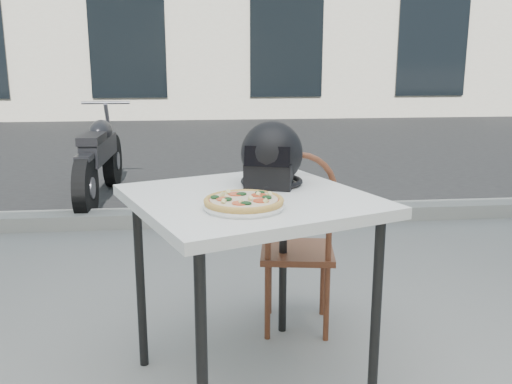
{
  "coord_description": "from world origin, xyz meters",
  "views": [
    {
      "loc": [
        -0.28,
        -1.69,
        1.39
      ],
      "look_at": [
        -0.07,
        0.37,
        0.9
      ],
      "focal_mm": 40.0,
      "sensor_mm": 36.0,
      "label": 1
    }
  ],
  "objects": [
    {
      "name": "motorcycle",
      "position": [
        -1.23,
        3.87,
        0.41
      ],
      "size": [
        0.49,
        1.88,
        0.93
      ],
      "rotation": [
        0.0,
        0.0,
        -0.03
      ],
      "color": "black",
      "rests_on": "street_asphalt"
    },
    {
      "name": "street_asphalt",
      "position": [
        0.0,
        7.0,
        0.0
      ],
      "size": [
        30.0,
        8.0,
        0.0
      ],
      "primitive_type": "cube",
      "color": "black",
      "rests_on": "ground"
    },
    {
      "name": "curb",
      "position": [
        0.0,
        3.0,
        0.06
      ],
      "size": [
        30.0,
        0.25,
        0.12
      ],
      "primitive_type": "cube",
      "color": "gray",
      "rests_on": "ground"
    },
    {
      "name": "helmet",
      "position": [
        0.03,
        0.71,
        0.97
      ],
      "size": [
        0.34,
        0.35,
        0.28
      ],
      "rotation": [
        0.0,
        0.0,
        -0.29
      ],
      "color": "black",
      "rests_on": "cafe_table_main"
    },
    {
      "name": "pizza",
      "position": [
        -0.12,
        0.32,
        0.88
      ],
      "size": [
        0.39,
        0.39,
        0.04
      ],
      "rotation": [
        0.0,
        0.0,
        0.42
      ],
      "color": "gold",
      "rests_on": "plate"
    },
    {
      "name": "cafe_table_main",
      "position": [
        -0.08,
        0.53,
        0.77
      ],
      "size": [
        1.15,
        1.15,
        0.85
      ],
      "rotation": [
        0.0,
        0.0,
        0.37
      ],
      "color": "white",
      "rests_on": "ground"
    },
    {
      "name": "cafe_chair_main",
      "position": [
        0.2,
        0.98,
        0.53
      ],
      "size": [
        0.42,
        0.42,
        0.96
      ],
      "rotation": [
        0.0,
        0.0,
        2.99
      ],
      "color": "brown",
      "rests_on": "ground"
    },
    {
      "name": "plate",
      "position": [
        -0.12,
        0.32,
        0.86
      ],
      "size": [
        0.36,
        0.36,
        0.02
      ],
      "rotation": [
        0.0,
        0.0,
        -0.24
      ],
      "color": "white",
      "rests_on": "cafe_table_main"
    }
  ]
}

